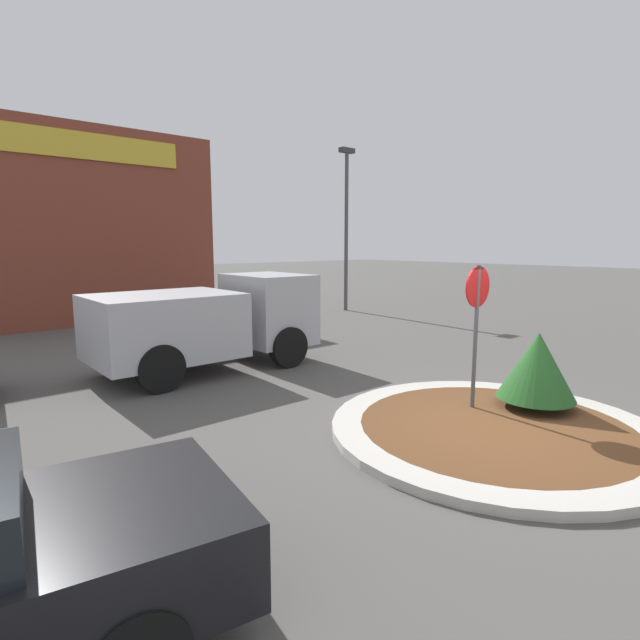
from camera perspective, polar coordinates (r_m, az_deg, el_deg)
The scene contains 7 objects.
ground_plane at distance 8.39m, azimuth 19.29°, elevation -12.15°, with size 120.00×120.00×0.00m, color #514F4C.
traffic_island at distance 8.36m, azimuth 19.31°, elevation -11.71°, with size 5.05×5.05×0.14m.
stop_sign at distance 8.74m, azimuth 17.46°, elevation 0.78°, with size 0.68×0.07×2.57m.
island_shrub at distance 9.24m, azimuth 23.58°, elevation -4.79°, with size 1.29×1.29×1.31m.
utility_truck at distance 11.82m, azimuth -12.67°, elevation -0.04°, with size 5.11×2.39×2.16m.
storefront_building at distance 22.27m, azimuth -27.71°, elevation 9.29°, with size 10.15×6.07×7.03m.
light_pole at distance 21.93m, azimuth 3.03°, elevation 11.59°, with size 0.70×0.30×6.90m.
Camera 1 is at (-6.90, -3.78, 2.92)m, focal length 28.00 mm.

